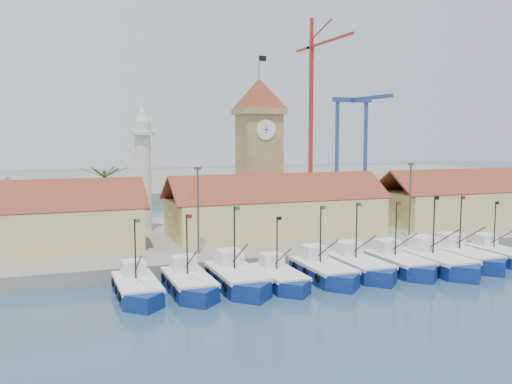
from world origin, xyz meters
name	(u,v)px	position (x,y,z in m)	size (l,w,h in m)	color
ground	(358,285)	(0.00, 0.00, 0.00)	(400.00, 400.00, 0.00)	navy
quay	(264,235)	(0.00, 24.00, 0.75)	(140.00, 32.00, 1.50)	gray
terminal	(151,182)	(0.00, 110.00, 1.00)	(240.00, 80.00, 2.00)	gray
boat_0	(138,290)	(-19.70, 2.86, 0.73)	(3.42, 9.36, 7.08)	navy
boat_1	(190,285)	(-15.17, 2.80, 0.75)	(3.51, 9.61, 7.27)	navy
boat_2	(238,280)	(-10.75, 2.80, 0.81)	(3.77, 10.33, 7.81)	navy
boat_3	(280,279)	(-6.86, 2.18, 0.69)	(3.24, 8.87, 6.71)	navy
boat_4	(324,272)	(-2.05, 2.77, 0.77)	(3.61, 9.88, 7.47)	navy
boat_5	(361,268)	(2.14, 3.17, 0.78)	(3.65, 10.00, 7.56)	navy
boat_6	(400,265)	(6.61, 2.98, 0.77)	(3.61, 9.89, 7.48)	navy
boat_7	(439,263)	(10.49, 1.92, 0.83)	(3.89, 10.65, 8.06)	navy
boat_8	(465,258)	(14.75, 3.02, 0.81)	(3.76, 10.30, 7.79)	navy
boat_9	(499,256)	(19.45, 3.18, 0.72)	(3.36, 9.20, 6.96)	navy
hall_center	(276,214)	(0.00, 20.00, 3.99)	(27.04, 10.13, 7.61)	#E7CE7F
hall_right	(482,204)	(32.00, 20.00, 3.99)	(31.20, 10.13, 7.61)	#E7CE7F
clock_tower	(259,149)	(0.00, 26.00, 11.96)	(5.80, 5.80, 22.70)	tan
minaret	(143,167)	(-15.00, 28.00, 9.73)	(3.00, 3.00, 16.30)	silver
palm_tree	(105,197)	(-20.00, 26.00, 6.25)	(5.60, 5.03, 8.39)	brown
lamp_posts	(307,201)	(0.50, 12.00, 6.48)	(80.70, 0.25, 9.03)	#3F3F44
crane_red_right	(313,89)	(45.70, 103.55, 27.00)	(1.00, 33.53, 44.94)	#A62219
gantry	(357,114)	(62.00, 106.65, 20.04)	(13.00, 22.00, 23.20)	navy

